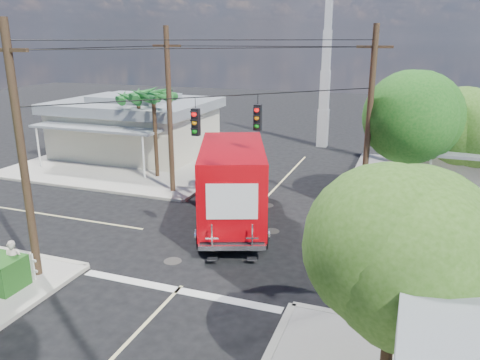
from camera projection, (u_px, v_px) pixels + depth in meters
The scene contains 15 objects.
ground at pixel (224, 242), 20.04m from camera, with size 120.00×120.00×0.00m, color black.
sidewalk_ne at pixel (476, 193), 26.23m from camera, with size 14.12×14.12×0.14m.
sidewalk_nw at pixel (140, 160), 33.37m from camera, with size 14.12×14.12×0.14m.
road_markings at pixel (210, 256), 18.71m from camera, with size 32.00×32.00×0.01m.
building_nw at pixel (136, 125), 34.54m from camera, with size 10.80×10.20×4.30m.
radio_tower at pixel (326, 75), 36.23m from camera, with size 0.80×0.80×17.00m.
tree_ne_front at pixel (415, 117), 22.37m from camera, with size 4.21×4.14×6.66m.
tree_ne_back at pixel (469, 124), 23.67m from camera, with size 3.77×3.66×5.82m.
tree_se at pixel (399, 247), 10.06m from camera, with size 3.67×3.54×5.62m.
palm_nw_front at pixel (153, 97), 27.79m from camera, with size 3.01×3.08×5.59m.
palm_nw_back at pixel (138, 99), 29.90m from camera, with size 3.01×3.08×5.19m.
utility_poles at pixel (203, 125), 20.65m from camera, with size 12.00×10.68×9.00m.
vending_boxes at pixel (391, 199), 23.28m from camera, with size 1.90×0.50×1.10m.
delivery_truck at pixel (232, 182), 21.71m from camera, with size 5.58×9.23×3.85m.
pedestrian at pixel (14, 263), 16.11m from camera, with size 0.59×0.38×1.60m, color beige.
Camera 1 is at (6.96, -17.07, 8.33)m, focal length 35.00 mm.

